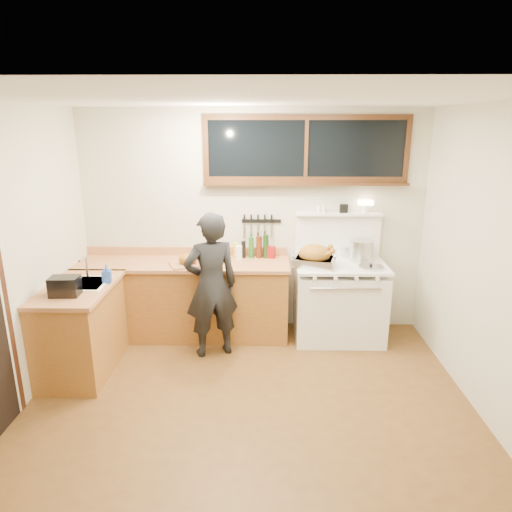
{
  "coord_description": "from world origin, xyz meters",
  "views": [
    {
      "loc": [
        0.12,
        -3.52,
        2.43
      ],
      "look_at": [
        0.05,
        0.85,
        1.15
      ],
      "focal_mm": 32.0,
      "sensor_mm": 36.0,
      "label": 1
    }
  ],
  "objects_px": {
    "man": "(211,286)",
    "roast_turkey": "(315,257)",
    "vintage_stove": "(339,299)",
    "cutting_board": "(188,261)"
  },
  "relations": [
    {
      "from": "man",
      "to": "roast_turkey",
      "type": "xyz_separation_m",
      "value": [
        1.12,
        0.33,
        0.22
      ]
    },
    {
      "from": "roast_turkey",
      "to": "vintage_stove",
      "type": "bearing_deg",
      "value": 17.73
    },
    {
      "from": "vintage_stove",
      "to": "cutting_board",
      "type": "height_order",
      "value": "vintage_stove"
    },
    {
      "from": "man",
      "to": "cutting_board",
      "type": "relative_size",
      "value": 3.36
    },
    {
      "from": "man",
      "to": "cutting_board",
      "type": "xyz_separation_m",
      "value": [
        -0.29,
        0.34,
        0.17
      ]
    },
    {
      "from": "man",
      "to": "roast_turkey",
      "type": "bearing_deg",
      "value": 16.59
    },
    {
      "from": "man",
      "to": "cutting_board",
      "type": "height_order",
      "value": "man"
    },
    {
      "from": "vintage_stove",
      "to": "roast_turkey",
      "type": "height_order",
      "value": "vintage_stove"
    },
    {
      "from": "vintage_stove",
      "to": "man",
      "type": "bearing_deg",
      "value": -163.16
    },
    {
      "from": "vintage_stove",
      "to": "cutting_board",
      "type": "distance_m",
      "value": 1.78
    }
  ]
}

